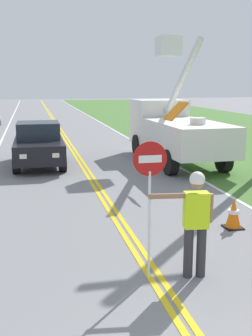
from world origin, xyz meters
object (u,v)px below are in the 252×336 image
object	(u,v)px
stop_sign_paddle	(150,180)
oncoming_sedan_nearest	(39,145)
utility_bucket_truck	(173,127)
flagger_worker	(195,218)
traffic_cone_lead	(234,214)

from	to	relation	value
stop_sign_paddle	oncoming_sedan_nearest	bearing A→B (deg)	98.60
utility_bucket_truck	oncoming_sedan_nearest	bearing A→B (deg)	177.99
flagger_worker	oncoming_sedan_nearest	size ratio (longest dim) A/B	0.44
flagger_worker	traffic_cone_lead	bearing A→B (deg)	49.32
utility_bucket_truck	oncoming_sedan_nearest	size ratio (longest dim) A/B	1.66
stop_sign_paddle	traffic_cone_lead	bearing A→B (deg)	37.77
oncoming_sedan_nearest	utility_bucket_truck	bearing A→B (deg)	-2.01
flagger_worker	oncoming_sedan_nearest	bearing A→B (deg)	102.58
flagger_worker	oncoming_sedan_nearest	distance (m)	10.65
utility_bucket_truck	oncoming_sedan_nearest	distance (m)	5.50
stop_sign_paddle	oncoming_sedan_nearest	world-z (taller)	stop_sign_paddle
flagger_worker	traffic_cone_lead	xyz separation A→B (m)	(1.78, 2.08, -0.71)
oncoming_sedan_nearest	traffic_cone_lead	world-z (taller)	oncoming_sedan_nearest
flagger_worker	oncoming_sedan_nearest	world-z (taller)	flagger_worker
flagger_worker	utility_bucket_truck	bearing A→B (deg)	72.85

